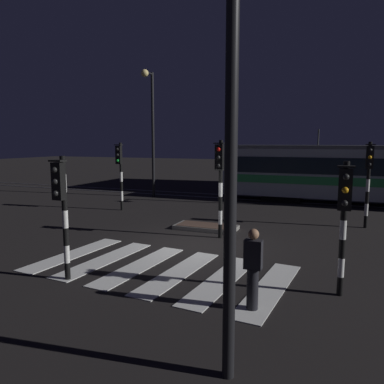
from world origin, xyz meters
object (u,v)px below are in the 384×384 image
at_px(traffic_light_kerb_mid_left, 62,200).
at_px(pedestrian_waiting_at_kerb, 253,269).
at_px(traffic_light_corner_far_left, 120,166).
at_px(traffic_light_median_centre, 220,174).
at_px(traffic_light_corner_far_right, 369,172).
at_px(street_lamp_trackside_left, 151,119).
at_px(traffic_light_corner_near_right, 344,209).
at_px(tram, 360,173).
at_px(street_lamp_near_kerb, 227,36).

bearing_deg(traffic_light_kerb_mid_left, pedestrian_waiting_at_kerb, 2.00).
distance_m(traffic_light_corner_far_left, pedestrian_waiting_at_kerb, 12.45).
relative_size(traffic_light_median_centre, traffic_light_kerb_mid_left, 1.13).
xyz_separation_m(traffic_light_corner_far_right, street_lamp_trackside_left, (-11.96, 4.24, 2.52)).
xyz_separation_m(traffic_light_corner_near_right, tram, (0.70, 13.88, -0.25)).
bearing_deg(pedestrian_waiting_at_kerb, traffic_light_corner_far_left, 135.25).
distance_m(traffic_light_median_centre, pedestrian_waiting_at_kerb, 6.00).
bearing_deg(traffic_light_corner_far_left, traffic_light_median_centre, -28.37).
xyz_separation_m(traffic_light_corner_far_left, street_lamp_trackside_left, (-0.68, 4.56, 2.55)).
relative_size(traffic_light_corner_far_right, street_lamp_trackside_left, 0.45).
distance_m(traffic_light_corner_far_right, pedestrian_waiting_at_kerb, 9.47).
bearing_deg(traffic_light_kerb_mid_left, tram, 65.42).
height_order(traffic_light_corner_far_left, tram, tram).
bearing_deg(street_lamp_trackside_left, tram, 9.57).
height_order(traffic_light_kerb_mid_left, tram, tram).
relative_size(street_lamp_trackside_left, pedestrian_waiting_at_kerb, 4.46).
height_order(street_lamp_trackside_left, pedestrian_waiting_at_kerb, street_lamp_trackside_left).
bearing_deg(traffic_light_median_centre, traffic_light_corner_near_right, -43.49).
xyz_separation_m(traffic_light_kerb_mid_left, tram, (7.06, 15.43, -0.30)).
relative_size(traffic_light_corner_far_right, street_lamp_near_kerb, 0.45).
bearing_deg(street_lamp_near_kerb, pedestrian_waiting_at_kerb, 94.19).
bearing_deg(street_lamp_near_kerb, traffic_light_kerb_mid_left, 153.72).
bearing_deg(traffic_light_corner_near_right, traffic_light_corner_far_left, 144.99).
xyz_separation_m(traffic_light_median_centre, traffic_light_kerb_mid_left, (-2.25, -5.45, -0.26)).
bearing_deg(traffic_light_kerb_mid_left, traffic_light_corner_near_right, 13.75).
relative_size(street_lamp_near_kerb, tram, 0.50).
height_order(traffic_light_corner_far_left, traffic_light_corner_near_right, traffic_light_corner_far_left).
distance_m(traffic_light_corner_near_right, traffic_light_corner_far_right, 7.69).
distance_m(traffic_light_corner_far_left, traffic_light_kerb_mid_left, 9.78).
relative_size(traffic_light_median_centre, traffic_light_corner_far_right, 1.02).
bearing_deg(traffic_light_corner_far_left, pedestrian_waiting_at_kerb, -44.75).
bearing_deg(tram, traffic_light_corner_far_left, -149.56).
xyz_separation_m(traffic_light_corner_far_right, street_lamp_near_kerb, (-2.30, -11.61, 2.50)).
xyz_separation_m(traffic_light_median_centre, traffic_light_corner_far_right, (4.93, 3.75, -0.04)).
height_order(traffic_light_median_centre, traffic_light_corner_far_right, traffic_light_median_centre).
relative_size(traffic_light_corner_near_right, traffic_light_corner_far_right, 0.88).
height_order(traffic_light_median_centre, street_lamp_near_kerb, street_lamp_near_kerb).
distance_m(traffic_light_corner_near_right, street_lamp_near_kerb, 5.06).
distance_m(traffic_light_corner_far_right, street_lamp_trackside_left, 12.94).
bearing_deg(traffic_light_corner_far_right, street_lamp_near_kerb, -101.23).
relative_size(traffic_light_median_centre, street_lamp_trackside_left, 0.46).
relative_size(tram, pedestrian_waiting_at_kerb, 8.84).
distance_m(street_lamp_near_kerb, street_lamp_trackside_left, 18.56).
relative_size(traffic_light_kerb_mid_left, traffic_light_corner_far_right, 0.90).
height_order(traffic_light_corner_far_left, traffic_light_corner_far_right, traffic_light_corner_far_right).
xyz_separation_m(traffic_light_kerb_mid_left, pedestrian_waiting_at_kerb, (4.69, 0.16, -1.17)).
height_order(traffic_light_corner_far_left, street_lamp_trackside_left, street_lamp_trackside_left).
bearing_deg(street_lamp_trackside_left, traffic_light_corner_near_right, -46.87).
height_order(street_lamp_trackside_left, tram, street_lamp_trackside_left).
height_order(traffic_light_corner_near_right, traffic_light_corner_far_right, traffic_light_corner_far_right).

